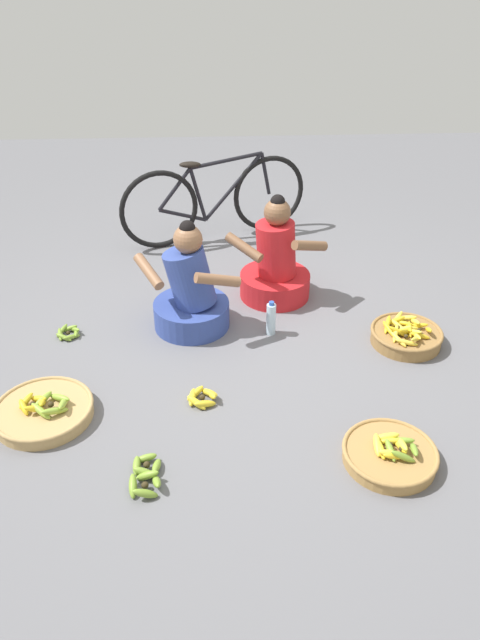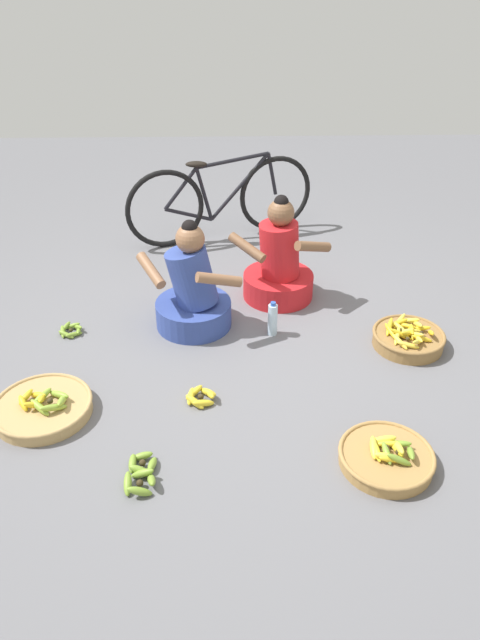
{
  "view_description": "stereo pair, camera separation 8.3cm",
  "coord_description": "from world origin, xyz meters",
  "px_view_note": "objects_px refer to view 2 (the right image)",
  "views": [
    {
      "loc": [
        -0.16,
        -3.21,
        2.28
      ],
      "look_at": [
        0.0,
        -0.2,
        0.35
      ],
      "focal_mm": 33.61,
      "sensor_mm": 36.0,
      "label": 1
    },
    {
      "loc": [
        -0.08,
        -3.21,
        2.28
      ],
      "look_at": [
        0.0,
        -0.2,
        0.35
      ],
      "focal_mm": 33.61,
      "sensor_mm": 36.0,
      "label": 2
    }
  ],
  "objects_px": {
    "bicycle_leaning": "(222,200)",
    "loose_bananas_mid_right": "(200,397)",
    "water_bottle": "(273,319)",
    "banana_basket_mid_left": "(408,338)",
    "loose_bananas_front_right": "(141,473)",
    "banana_basket_back_center": "(43,407)",
    "vendor_woman_front": "(193,294)",
    "loose_bananas_near_vendor": "(71,330)",
    "vendor_woman_behind": "(279,266)",
    "banana_basket_front_left": "(386,457)"
  },
  "relations": [
    {
      "from": "vendor_woman_behind",
      "to": "loose_bananas_front_right",
      "type": "relative_size",
      "value": 2.67
    },
    {
      "from": "loose_bananas_front_right",
      "to": "water_bottle",
      "type": "height_order",
      "value": "water_bottle"
    },
    {
      "from": "loose_bananas_front_right",
      "to": "loose_bananas_mid_right",
      "type": "bearing_deg",
      "value": 64.67
    },
    {
      "from": "bicycle_leaning",
      "to": "loose_bananas_mid_right",
      "type": "xyz_separation_m",
      "value": [
        -0.13,
        -2.26,
        -0.33
      ]
    },
    {
      "from": "banana_basket_back_center",
      "to": "banana_basket_front_left",
      "type": "xyz_separation_m",
      "value": [
        1.85,
        -0.43,
        0.0
      ]
    },
    {
      "from": "bicycle_leaning",
      "to": "banana_basket_mid_left",
      "type": "distance_m",
      "value": 2.14
    },
    {
      "from": "banana_basket_back_center",
      "to": "vendor_woman_behind",
      "type": "bearing_deg",
      "value": 42.04
    },
    {
      "from": "vendor_woman_behind",
      "to": "water_bottle",
      "type": "xyz_separation_m",
      "value": [
        -0.08,
        -0.51,
        -0.14
      ]
    },
    {
      "from": "vendor_woman_front",
      "to": "water_bottle",
      "type": "bearing_deg",
      "value": -13.28
    },
    {
      "from": "loose_bananas_mid_right",
      "to": "banana_basket_mid_left",
      "type": "bearing_deg",
      "value": 21.35
    },
    {
      "from": "banana_basket_mid_left",
      "to": "vendor_woman_front",
      "type": "bearing_deg",
      "value": 168.48
    },
    {
      "from": "bicycle_leaning",
      "to": "loose_bananas_mid_right",
      "type": "height_order",
      "value": "bicycle_leaning"
    },
    {
      "from": "loose_bananas_front_right",
      "to": "water_bottle",
      "type": "bearing_deg",
      "value": 59.72
    },
    {
      "from": "vendor_woman_front",
      "to": "loose_bananas_mid_right",
      "type": "relative_size",
      "value": 3.78
    },
    {
      "from": "loose_bananas_front_right",
      "to": "water_bottle",
      "type": "xyz_separation_m",
      "value": [
        0.75,
        1.28,
        0.08
      ]
    },
    {
      "from": "banana_basket_back_center",
      "to": "loose_bananas_near_vendor",
      "type": "xyz_separation_m",
      "value": [
        -0.02,
        0.82,
        -0.02
      ]
    },
    {
      "from": "vendor_woman_front",
      "to": "bicycle_leaning",
      "type": "bearing_deg",
      "value": 82.2
    },
    {
      "from": "banana_basket_back_center",
      "to": "water_bottle",
      "type": "distance_m",
      "value": 1.56
    },
    {
      "from": "loose_bananas_mid_right",
      "to": "vendor_woman_behind",
      "type": "bearing_deg",
      "value": 65.52
    },
    {
      "from": "bicycle_leaning",
      "to": "water_bottle",
      "type": "height_order",
      "value": "bicycle_leaning"
    },
    {
      "from": "vendor_woman_behind",
      "to": "loose_bananas_mid_right",
      "type": "bearing_deg",
      "value": -114.48
    },
    {
      "from": "vendor_woman_front",
      "to": "banana_basket_front_left",
      "type": "xyz_separation_m",
      "value": [
        1.04,
        -1.34,
        -0.2
      ]
    },
    {
      "from": "bicycle_leaning",
      "to": "water_bottle",
      "type": "bearing_deg",
      "value": -77.75
    },
    {
      "from": "vendor_woman_behind",
      "to": "loose_bananas_mid_right",
      "type": "distance_m",
      "value": 1.34
    },
    {
      "from": "loose_bananas_near_vendor",
      "to": "loose_bananas_mid_right",
      "type": "height_order",
      "value": "loose_bananas_mid_right"
    },
    {
      "from": "vendor_woman_behind",
      "to": "banana_basket_front_left",
      "type": "distance_m",
      "value": 1.78
    },
    {
      "from": "banana_basket_mid_left",
      "to": "loose_bananas_front_right",
      "type": "xyz_separation_m",
      "value": [
        -1.63,
        -1.11,
        -0.03
      ]
    },
    {
      "from": "loose_bananas_front_right",
      "to": "bicycle_leaning",
      "type": "bearing_deg",
      "value": 81.9
    },
    {
      "from": "loose_bananas_near_vendor",
      "to": "loose_bananas_mid_right",
      "type": "bearing_deg",
      "value": -38.96
    },
    {
      "from": "bicycle_leaning",
      "to": "banana_basket_mid_left",
      "type": "height_order",
      "value": "bicycle_leaning"
    },
    {
      "from": "bicycle_leaning",
      "to": "banana_basket_back_center",
      "type": "distance_m",
      "value": 2.58
    },
    {
      "from": "vendor_woman_front",
      "to": "banana_basket_back_center",
      "type": "distance_m",
      "value": 1.24
    },
    {
      "from": "loose_bananas_near_vendor",
      "to": "banana_basket_front_left",
      "type": "bearing_deg",
      "value": -33.82
    },
    {
      "from": "loose_bananas_near_vendor",
      "to": "water_bottle",
      "type": "bearing_deg",
      "value": -1.7
    },
    {
      "from": "banana_basket_front_left",
      "to": "loose_bananas_mid_right",
      "type": "height_order",
      "value": "banana_basket_front_left"
    },
    {
      "from": "vendor_woman_front",
      "to": "bicycle_leaning",
      "type": "relative_size",
      "value": 0.48
    },
    {
      "from": "bicycle_leaning",
      "to": "loose_bananas_near_vendor",
      "type": "relative_size",
      "value": 8.92
    },
    {
      "from": "water_bottle",
      "to": "vendor_woman_behind",
      "type": "bearing_deg",
      "value": 81.28
    },
    {
      "from": "loose_bananas_near_vendor",
      "to": "water_bottle",
      "type": "relative_size",
      "value": 0.73
    },
    {
      "from": "loose_bananas_mid_right",
      "to": "water_bottle",
      "type": "xyz_separation_m",
      "value": [
        0.47,
        0.69,
        0.09
      ]
    },
    {
      "from": "banana_basket_back_center",
      "to": "loose_bananas_front_right",
      "type": "distance_m",
      "value": 0.78
    },
    {
      "from": "vendor_woman_behind",
      "to": "banana_basket_mid_left",
      "type": "relative_size",
      "value": 1.68
    },
    {
      "from": "loose_bananas_near_vendor",
      "to": "vendor_woman_front",
      "type": "bearing_deg",
      "value": 5.9
    },
    {
      "from": "bicycle_leaning",
      "to": "banana_basket_back_center",
      "type": "bearing_deg",
      "value": -113.29
    },
    {
      "from": "loose_bananas_near_vendor",
      "to": "loose_bananas_front_right",
      "type": "bearing_deg",
      "value": -64.55
    },
    {
      "from": "vendor_woman_behind",
      "to": "loose_bananas_mid_right",
      "type": "relative_size",
      "value": 3.85
    },
    {
      "from": "loose_bananas_mid_right",
      "to": "water_bottle",
      "type": "height_order",
      "value": "water_bottle"
    },
    {
      "from": "banana_basket_front_left",
      "to": "banana_basket_mid_left",
      "type": "bearing_deg",
      "value": 69.82
    },
    {
      "from": "vendor_woman_behind",
      "to": "banana_basket_back_center",
      "type": "bearing_deg",
      "value": -137.96
    },
    {
      "from": "banana_basket_back_center",
      "to": "loose_bananas_near_vendor",
      "type": "distance_m",
      "value": 0.82
    }
  ]
}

